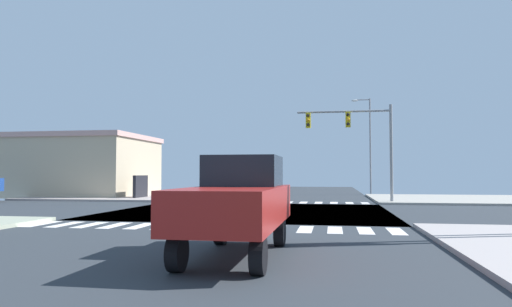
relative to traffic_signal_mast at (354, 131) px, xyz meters
The scene contains 10 objects.
ground 10.49m from the traffic_signal_mast, 126.70° to the right, with size 90.00×90.00×0.05m.
sidewalk_corner_ne 9.87m from the traffic_signal_mast, 31.32° to the left, with size 12.00×12.00×0.14m.
sidewalk_corner_nw 19.69m from the traffic_signal_mast, 166.34° to the left, with size 12.00×12.00×0.14m.
crosswalk_near 16.59m from the traffic_signal_mast, 111.52° to the right, with size 13.50×2.00×0.01m.
crosswalk_far 7.53m from the traffic_signal_mast, behind, with size 13.50×2.00×0.01m.
traffic_signal_mast is the anchor object (origin of this frame).
street_lamp 13.01m from the traffic_signal_mast, 81.71° to the left, with size 1.78×0.32×8.99m.
bank_building 24.83m from the traffic_signal_mast, 167.43° to the left, with size 15.52×9.30×5.19m.
pickup_queued_2 20.65m from the traffic_signal_mast, 100.13° to the right, with size 2.00×5.10×2.35m.
sedan_trailing_1 12.44m from the traffic_signal_mast, 129.60° to the left, with size 1.80×4.30×1.88m.
Camera 1 is at (4.19, -22.89, 1.90)m, focal length 31.64 mm.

